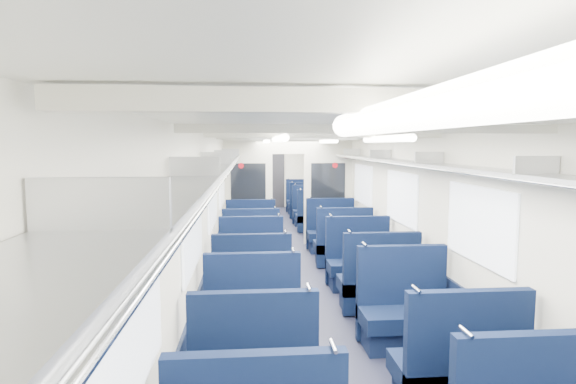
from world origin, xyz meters
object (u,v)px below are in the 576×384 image
seat_16 (251,249)px  seat_12 (252,288)px  seat_19 (331,235)px  seat_21 (316,218)px  seat_20 (251,219)px  seat_17 (343,247)px  bulkhead (288,189)px  seat_26 (250,203)px  seat_27 (302,203)px  seat_23 (311,212)px  seat_8 (254,376)px  seat_18 (251,237)px  seat_10 (253,328)px  seat_11 (405,315)px  end_door (274,179)px  seat_22 (250,213)px  seat_13 (378,286)px  seat_15 (359,265)px  seat_25 (306,207)px  seat_9 (458,374)px  seat_24 (250,207)px  seat_14 (251,266)px

seat_16 → seat_12: bearing=-90.0°
seat_19 → seat_21: bearing=90.0°
seat_19 → seat_20: 2.69m
seat_17 → seat_21: bearing=90.0°
bulkhead → seat_12: 4.37m
seat_16 → seat_26: (0.00, 6.55, 0.00)m
seat_27 → seat_23: bearing=-90.0°
seat_8 → seat_21: (1.66, 7.84, 0.00)m
seat_18 → seat_21: same height
seat_10 → seat_11: size_ratio=1.00×
end_door → seat_12: end_door is taller
end_door → seat_22: bearing=-102.7°
seat_19 → seat_20: size_ratio=1.00×
seat_13 → seat_27: 8.84m
end_door → seat_19: end_door is taller
seat_15 → seat_18: same height
seat_16 → seat_17: 1.66m
seat_26 → seat_10: bearing=-90.0°
seat_18 → bulkhead: bearing=45.4°
seat_16 → seat_26: bearing=90.0°
end_door → seat_10: 11.62m
seat_12 → seat_19: 3.84m
seat_18 → seat_25: size_ratio=1.00×
seat_21 → seat_19: bearing=-90.0°
seat_8 → seat_26: (0.00, 11.10, 0.00)m
bulkhead → seat_10: bearing=-98.6°
seat_23 → seat_21: bearing=-90.0°
end_door → seat_12: 10.34m
seat_8 → seat_20: size_ratio=1.00×
seat_13 → seat_20: (-1.66, 5.62, 0.00)m
end_door → seat_9: size_ratio=1.78×
seat_21 → seat_26: bearing=117.0°
seat_9 → seat_27: same height
seat_16 → seat_25: 5.74m
seat_19 → seat_20: same height
seat_8 → seat_21: bearing=78.1°
seat_12 → seat_23: size_ratio=1.00×
bulkhead → seat_25: bearing=76.9°
seat_13 → seat_24: bearing=101.8°
seat_19 → seat_25: same height
seat_9 → seat_27: bearing=90.0°
seat_24 → seat_15: bearing=-76.4°
end_door → seat_26: 1.79m
seat_11 → seat_20: bearing=104.0°
end_door → seat_26: (-0.83, -1.45, -0.66)m
seat_25 → seat_8: bearing=-99.4°
seat_24 → seat_25: 1.66m
seat_14 → seat_18: (0.00, 2.22, 0.00)m
seat_19 → seat_24: 4.71m
seat_15 → seat_18: (-1.66, 2.34, 0.00)m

